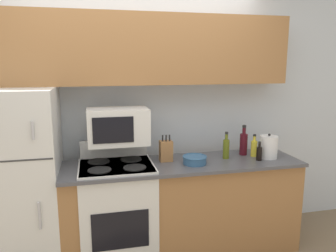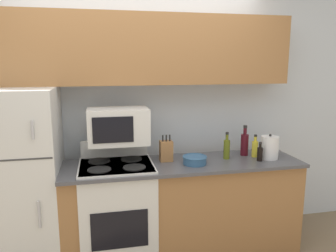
# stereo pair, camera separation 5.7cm
# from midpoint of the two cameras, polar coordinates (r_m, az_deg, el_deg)

# --- Properties ---
(wall_back) EXTENTS (8.00, 0.05, 2.55)m
(wall_back) POSITION_cam_midpoint_polar(r_m,az_deg,el_deg) (3.34, -6.22, 1.85)
(wall_back) COLOR silver
(wall_back) RESTS_ON ground_plane
(lower_cabinets) EXTENTS (2.19, 0.61, 0.90)m
(lower_cabinets) POSITION_cam_midpoint_polar(r_m,az_deg,el_deg) (3.21, 2.05, -13.90)
(lower_cabinets) COLOR #9E6B3D
(lower_cabinets) RESTS_ON ground_plane
(refrigerator) EXTENTS (0.76, 0.74, 1.60)m
(refrigerator) POSITION_cam_midpoint_polar(r_m,az_deg,el_deg) (3.13, -25.65, -8.80)
(refrigerator) COLOR silver
(refrigerator) RESTS_ON ground_plane
(upper_cabinets) EXTENTS (2.95, 0.30, 0.65)m
(upper_cabinets) POSITION_cam_midpoint_polar(r_m,az_deg,el_deg) (3.13, -6.07, 13.11)
(upper_cabinets) COLOR #9E6B3D
(upper_cabinets) RESTS_ON refrigerator
(stove) EXTENTS (0.65, 0.59, 1.08)m
(stove) POSITION_cam_midpoint_polar(r_m,az_deg,el_deg) (3.10, -9.29, -14.48)
(stove) COLOR silver
(stove) RESTS_ON ground_plane
(microwave) EXTENTS (0.54, 0.34, 0.32)m
(microwave) POSITION_cam_midpoint_polar(r_m,az_deg,el_deg) (2.96, -9.25, -0.03)
(microwave) COLOR silver
(microwave) RESTS_ON stove
(knife_block) EXTENTS (0.12, 0.10, 0.25)m
(knife_block) POSITION_cam_midpoint_polar(r_m,az_deg,el_deg) (3.05, -0.90, -4.34)
(knife_block) COLOR #9E6B3D
(knife_block) RESTS_ON lower_cabinets
(bowl) EXTENTS (0.22, 0.22, 0.07)m
(bowl) POSITION_cam_midpoint_polar(r_m,az_deg,el_deg) (2.99, 4.12, -5.86)
(bowl) COLOR #335B84
(bowl) RESTS_ON lower_cabinets
(bottle_olive_oil) EXTENTS (0.06, 0.06, 0.26)m
(bottle_olive_oil) POSITION_cam_midpoint_polar(r_m,az_deg,el_deg) (3.17, 9.58, -3.82)
(bottle_olive_oil) COLOR #5B6619
(bottle_olive_oil) RESTS_ON lower_cabinets
(bottle_soy_sauce) EXTENTS (0.05, 0.05, 0.18)m
(bottle_soy_sauce) POSITION_cam_midpoint_polar(r_m,az_deg,el_deg) (3.19, 15.10, -4.57)
(bottle_soy_sauce) COLOR black
(bottle_soy_sauce) RESTS_ON lower_cabinets
(bottle_cooking_spray) EXTENTS (0.06, 0.06, 0.22)m
(bottle_cooking_spray) POSITION_cam_midpoint_polar(r_m,az_deg,el_deg) (3.30, 14.27, -3.69)
(bottle_cooking_spray) COLOR gold
(bottle_cooking_spray) RESTS_ON lower_cabinets
(bottle_wine_red) EXTENTS (0.08, 0.08, 0.30)m
(bottle_wine_red) POSITION_cam_midpoint_polar(r_m,az_deg,el_deg) (3.33, 12.54, -2.94)
(bottle_wine_red) COLOR #470F19
(bottle_wine_red) RESTS_ON lower_cabinets
(kettle) EXTENTS (0.17, 0.17, 0.24)m
(kettle) POSITION_cam_midpoint_polar(r_m,az_deg,el_deg) (3.28, 16.64, -3.52)
(kettle) COLOR white
(kettle) RESTS_ON lower_cabinets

